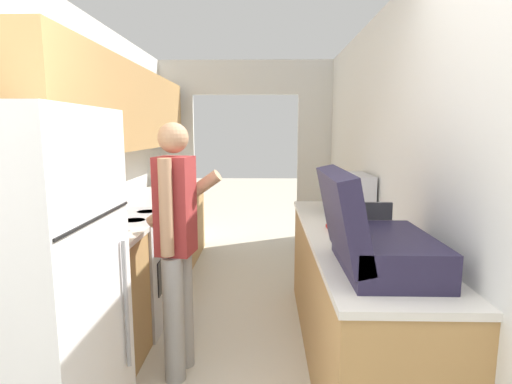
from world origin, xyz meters
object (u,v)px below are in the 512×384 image
at_px(range_oven, 128,268).
at_px(book_stack, 346,228).
at_px(suitcase, 371,239).
at_px(microwave, 348,193).
at_px(person, 176,244).
at_px(refrigerator, 23,299).

bearing_deg(range_oven, book_stack, -15.37).
bearing_deg(suitcase, range_oven, 143.41).
bearing_deg(range_oven, microwave, 7.17).
bearing_deg(book_stack, person, -167.95).
bearing_deg(refrigerator, book_stack, 31.55).
bearing_deg(refrigerator, suitcase, 8.60).
distance_m(range_oven, suitcase, 2.12).
xyz_separation_m(refrigerator, range_oven, (-0.05, 1.46, -0.38)).
bearing_deg(suitcase, person, 154.08).
bearing_deg(book_stack, refrigerator, -148.45).
bearing_deg(microwave, refrigerator, -136.45).
relative_size(refrigerator, person, 1.03).
relative_size(range_oven, microwave, 2.09).
height_order(refrigerator, book_stack, refrigerator).
distance_m(suitcase, book_stack, 0.77).
bearing_deg(person, microwave, -44.99).
xyz_separation_m(refrigerator, book_stack, (1.62, 1.00, 0.08)).
xyz_separation_m(microwave, book_stack, (-0.15, -0.69, -0.14)).
xyz_separation_m(person, book_stack, (1.10, 0.24, 0.05)).
distance_m(range_oven, book_stack, 1.79).
bearing_deg(book_stack, microwave, 77.81).
bearing_deg(refrigerator, microwave, 43.55).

